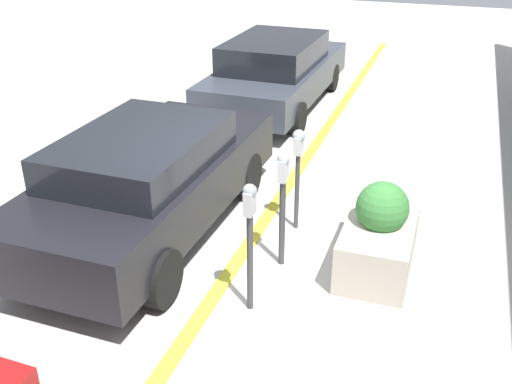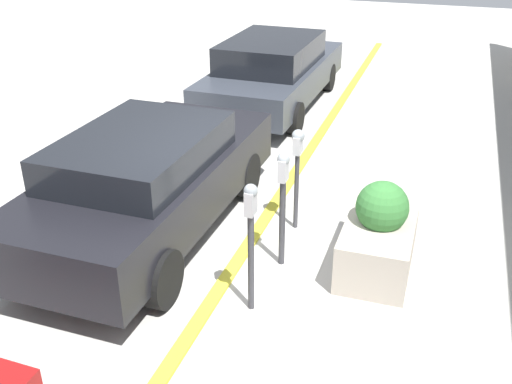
# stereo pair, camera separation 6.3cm
# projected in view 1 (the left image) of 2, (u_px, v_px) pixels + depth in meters

# --- Properties ---
(ground_plane) EXTENTS (40.00, 40.00, 0.00)m
(ground_plane) POSITION_uv_depth(u_px,v_px,m) (247.00, 258.00, 7.42)
(ground_plane) COLOR beige
(curb_strip) EXTENTS (24.50, 0.16, 0.04)m
(curb_strip) POSITION_uv_depth(u_px,v_px,m) (241.00, 256.00, 7.43)
(curb_strip) COLOR gold
(curb_strip) RESTS_ON ground_plane
(parking_meter_nearest) EXTENTS (0.17, 0.14, 1.50)m
(parking_meter_nearest) POSITION_uv_depth(u_px,v_px,m) (250.00, 228.00, 6.09)
(parking_meter_nearest) COLOR #38383D
(parking_meter_nearest) RESTS_ON ground_plane
(parking_meter_second) EXTENTS (0.17, 0.14, 1.45)m
(parking_meter_second) POSITION_uv_depth(u_px,v_px,m) (283.00, 194.00, 6.89)
(parking_meter_second) COLOR #38383D
(parking_meter_second) RESTS_ON ground_plane
(parking_meter_middle) EXTENTS (0.20, 0.17, 1.40)m
(parking_meter_middle) POSITION_uv_depth(u_px,v_px,m) (298.00, 157.00, 7.64)
(parking_meter_middle) COLOR #38383D
(parking_meter_middle) RESTS_ON ground_plane
(planter_box) EXTENTS (1.49, 0.80, 1.12)m
(planter_box) POSITION_uv_depth(u_px,v_px,m) (379.00, 236.00, 7.06)
(planter_box) COLOR #B2A899
(planter_box) RESTS_ON ground_plane
(parked_car_middle) EXTENTS (4.51, 1.88, 1.46)m
(parked_car_middle) POSITION_uv_depth(u_px,v_px,m) (149.00, 179.00, 7.64)
(parked_car_middle) COLOR black
(parked_car_middle) RESTS_ON ground_plane
(parked_car_rear) EXTENTS (4.72, 1.96, 1.45)m
(parked_car_rear) POSITION_uv_depth(u_px,v_px,m) (276.00, 71.00, 12.34)
(parked_car_rear) COLOR #383D47
(parked_car_rear) RESTS_ON ground_plane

